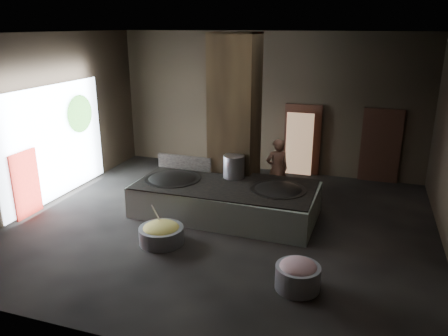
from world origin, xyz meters
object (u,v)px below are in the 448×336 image
(wok_left, at_px, (173,181))
(veg_basin, at_px, (161,235))
(wok_right, at_px, (278,192))
(cook, at_px, (277,170))
(hearth_platform, at_px, (225,200))
(stock_pot, at_px, (234,167))
(meat_basin, at_px, (298,277))

(wok_left, bearing_deg, veg_basin, -73.05)
(wok_right, bearing_deg, veg_basin, -138.28)
(cook, bearing_deg, wok_left, 2.77)
(wok_right, relative_size, cook, 0.77)
(hearth_platform, xyz_separation_m, stock_pot, (0.05, 0.55, 0.73))
(hearth_platform, bearing_deg, stock_pot, 86.51)
(wok_right, height_order, stock_pot, stock_pot)
(hearth_platform, distance_m, veg_basin, 2.13)
(stock_pot, xyz_separation_m, meat_basin, (2.27, -3.32, -0.90))
(stock_pot, distance_m, cook, 1.34)
(hearth_platform, relative_size, wok_left, 3.17)
(veg_basin, bearing_deg, stock_pot, 69.56)
(wok_right, distance_m, stock_pot, 1.44)
(meat_basin, bearing_deg, stock_pot, 124.40)
(veg_basin, bearing_deg, wok_left, 106.95)
(wok_right, height_order, cook, cook)
(wok_right, xyz_separation_m, meat_basin, (0.97, -2.82, -0.52))
(cook, bearing_deg, wok_right, 75.10)
(hearth_platform, distance_m, stock_pot, 0.92)
(wok_left, relative_size, cook, 0.83)
(hearth_platform, bearing_deg, meat_basin, -48.31)
(wok_right, height_order, meat_basin, wok_right)
(veg_basin, bearing_deg, hearth_platform, 65.64)
(hearth_platform, xyz_separation_m, meat_basin, (2.32, -2.77, -0.17))
(wok_left, xyz_separation_m, meat_basin, (3.77, -2.72, -0.52))
(cook, distance_m, veg_basin, 3.93)
(hearth_platform, relative_size, cook, 2.63)
(wok_left, relative_size, veg_basin, 1.44)
(hearth_platform, xyz_separation_m, wok_right, (1.35, 0.05, 0.35))
(meat_basin, bearing_deg, wok_right, 109.01)
(stock_pot, xyz_separation_m, cook, (0.97, 0.88, -0.26))
(wok_left, bearing_deg, stock_pot, 21.80)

